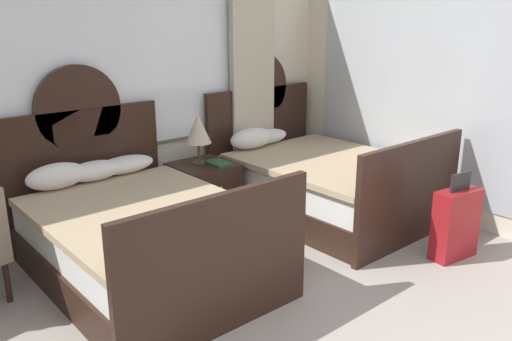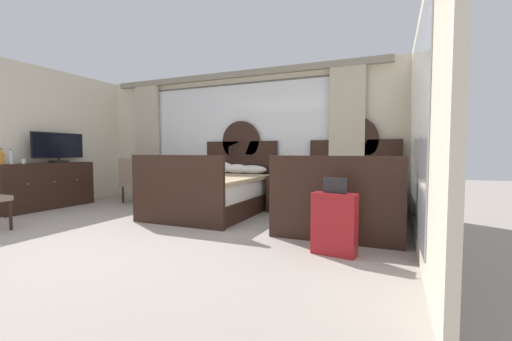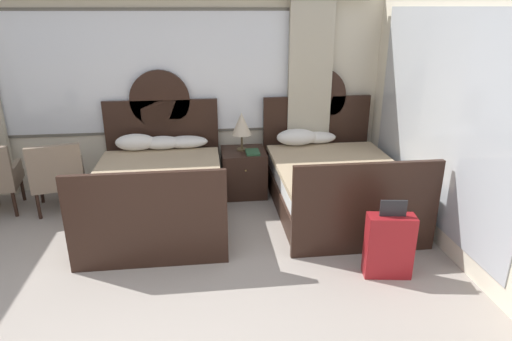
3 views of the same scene
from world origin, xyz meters
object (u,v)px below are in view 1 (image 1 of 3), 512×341
at_px(suitcase_on_floor, 456,224).
at_px(bed_near_mirror, 320,181).
at_px(nightstand_between_beds, 204,192).
at_px(table_lamp_on_nightstand, 198,129).
at_px(book_on_nightstand, 219,163).
at_px(bed_near_window, 139,234).

bearing_deg(suitcase_on_floor, bed_near_mirror, 93.53).
height_order(nightstand_between_beds, table_lamp_on_nightstand, table_lamp_on_nightstand).
height_order(book_on_nightstand, suitcase_on_floor, suitcase_on_floor).
relative_size(table_lamp_on_nightstand, suitcase_on_floor, 0.65).
height_order(table_lamp_on_nightstand, suitcase_on_floor, table_lamp_on_nightstand).
xyz_separation_m(bed_near_window, bed_near_mirror, (2.21, -0.01, -0.00)).
bearing_deg(suitcase_on_floor, bed_near_window, 146.04).
bearing_deg(table_lamp_on_nightstand, bed_near_window, -148.12).
bearing_deg(bed_near_window, table_lamp_on_nightstand, 31.88).
relative_size(bed_near_mirror, nightstand_between_beds, 3.51).
bearing_deg(bed_near_mirror, table_lamp_on_nightstand, 148.46).
distance_m(bed_near_mirror, book_on_nightstand, 1.15).
bearing_deg(book_on_nightstand, nightstand_between_beds, 133.04).
height_order(nightstand_between_beds, suitcase_on_floor, suitcase_on_floor).
bearing_deg(book_on_nightstand, bed_near_mirror, -27.73).
distance_m(book_on_nightstand, suitcase_on_floor, 2.36).
relative_size(bed_near_mirror, table_lamp_on_nightstand, 4.21).
height_order(bed_near_window, table_lamp_on_nightstand, bed_near_window).
bearing_deg(bed_near_mirror, suitcase_on_floor, -86.47).
distance_m(bed_near_window, suitcase_on_floor, 2.78).
relative_size(bed_near_mirror, book_on_nightstand, 8.47).
relative_size(nightstand_between_beds, suitcase_on_floor, 0.78).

